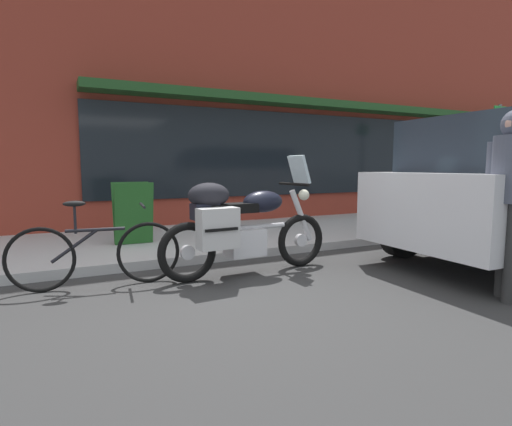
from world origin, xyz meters
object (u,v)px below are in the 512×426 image
object	(u,v)px
touring_motorcycle	(240,224)
parked_bicycle	(96,253)
sandwich_board_sign	(133,213)
parking_sign_pole	(497,152)

from	to	relation	value
touring_motorcycle	parked_bicycle	size ratio (longest dim) A/B	1.27
touring_motorcycle	parked_bicycle	bearing A→B (deg)	170.66
sandwich_board_sign	parking_sign_pole	world-z (taller)	parking_sign_pole
touring_motorcycle	parking_sign_pole	xyz separation A→B (m)	(6.80, 1.43, 0.97)
parked_bicycle	parking_sign_pole	bearing A→B (deg)	7.99
parking_sign_pole	touring_motorcycle	bearing A→B (deg)	-168.14
touring_motorcycle	parking_sign_pole	distance (m)	7.01
touring_motorcycle	sandwich_board_sign	xyz separation A→B (m)	(-0.87, 1.98, -0.03)
parked_bicycle	parking_sign_pole	distance (m)	8.52
sandwich_board_sign	parking_sign_pole	size ratio (longest dim) A/B	0.37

